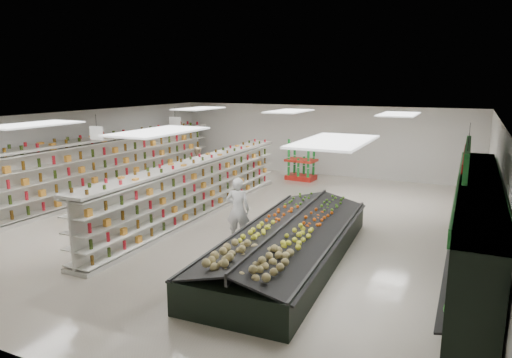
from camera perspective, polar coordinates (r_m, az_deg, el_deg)
The scene contains 16 objects.
floor at distance 14.39m, azimuth -1.81°, elevation -5.11°, with size 16.00×16.00×0.00m, color beige.
ceiling at distance 13.79m, azimuth -1.90°, elevation 7.70°, with size 14.00×16.00×0.02m, color white.
wall_back at distance 21.35m, azimuth 7.99°, elevation 4.82°, with size 14.00×0.02×3.20m, color silver.
wall_front at distance 8.01m, azimuth -29.20°, elevation -8.81°, with size 14.00×0.02×3.20m, color silver.
wall_left at distance 18.24m, azimuth -21.87°, elevation 2.85°, with size 0.02×16.00×3.20m, color silver.
wall_right at distance 12.54m, azimuth 27.97°, elevation -1.55°, with size 0.02×16.00×3.20m, color silver.
produce_wall_case at distance 11.15m, azimuth 25.68°, elevation -4.79°, with size 0.93×8.00×2.20m.
aisle_sign_near at distance 14.43m, azimuth -19.28°, elevation 5.45°, with size 0.52×0.06×0.75m.
aisle_sign_far at distance 17.50m, azimuth -10.07°, elevation 6.98°, with size 0.52×0.06×0.75m.
hortifruti_banner at distance 10.85m, azimuth 24.85°, elevation 2.49°, with size 0.12×3.20×0.95m.
gondola_left at distance 17.91m, azimuth -18.92°, elevation 1.06°, with size 1.36×12.98×2.25m.
gondola_center at distance 14.79m, azimuth -7.31°, elevation -1.37°, with size 0.90×10.51×1.82m.
produce_island at distance 11.09m, azimuth 4.12°, elevation -7.89°, with size 2.76×6.95×1.02m.
soda_endcap at distance 20.16m, azimuth 5.67°, elevation 2.14°, with size 1.34×0.96×1.64m.
shopper_main at distance 12.27m, azimuth -2.28°, elevation -3.84°, with size 0.65×0.42×1.77m, color silver.
shopper_background at distance 19.74m, azimuth -7.16°, elevation 1.78°, with size 0.74×0.45×1.52m, color #99875E.
Camera 1 is at (6.26, -12.24, 4.24)m, focal length 32.00 mm.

